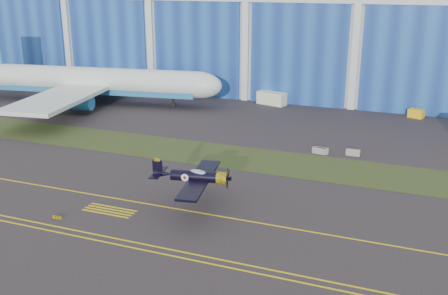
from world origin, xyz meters
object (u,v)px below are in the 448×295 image
at_px(jetliner, 93,52).
at_px(shipping_container, 272,98).
at_px(warbird, 194,176).
at_px(tug, 416,113).

bearing_deg(jetliner, shipping_container, 10.35).
bearing_deg(jetliner, warbird, -53.29).
xyz_separation_m(jetliner, shipping_container, (33.97, 11.69, -9.08)).
relative_size(jetliner, shipping_container, 11.22).
bearing_deg(shipping_container, tug, 14.85).
distance_m(warbird, shipping_container, 51.75).
xyz_separation_m(warbird, shipping_container, (-6.15, 51.32, -2.49)).
bearing_deg(jetliner, tug, 1.72).
height_order(warbird, shipping_container, warbird).
xyz_separation_m(warbird, tug, (21.64, 50.92, -2.99)).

